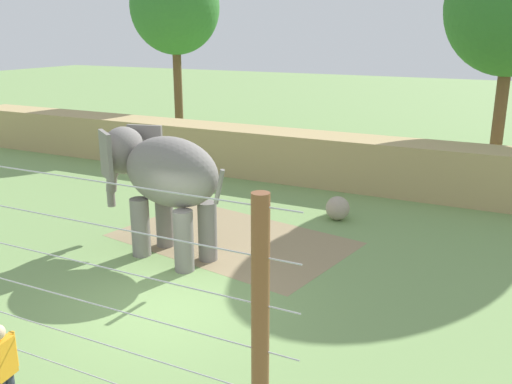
# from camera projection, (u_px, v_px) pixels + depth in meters

# --- Properties ---
(ground_plane) EXTENTS (120.00, 120.00, 0.00)m
(ground_plane) POSITION_uv_depth(u_px,v_px,m) (164.00, 306.00, 11.48)
(ground_plane) COLOR #759956
(dirt_patch) EXTENTS (6.74, 4.88, 0.01)m
(dirt_patch) POSITION_uv_depth(u_px,v_px,m) (232.00, 239.00, 15.12)
(dirt_patch) COLOR #937F5B
(dirt_patch) RESTS_ON ground
(embankment_wall) EXTENTS (36.00, 1.80, 1.80)m
(embankment_wall) POSITION_uv_depth(u_px,v_px,m) (333.00, 160.00, 20.29)
(embankment_wall) COLOR tan
(embankment_wall) RESTS_ON ground
(elephant) EXTENTS (4.16, 2.11, 3.12)m
(elephant) POSITION_uv_depth(u_px,v_px,m) (162.00, 175.00, 13.56)
(elephant) COLOR gray
(elephant) RESTS_ON ground
(enrichment_ball) EXTENTS (0.72, 0.72, 0.72)m
(enrichment_ball) POSITION_uv_depth(u_px,v_px,m) (338.00, 208.00, 16.59)
(enrichment_ball) COLOR tan
(enrichment_ball) RESTS_ON ground
(cable_fence) EXTENTS (8.62, 0.21, 3.80)m
(cable_fence) POSITION_uv_depth(u_px,v_px,m) (27.00, 283.00, 8.16)
(cable_fence) COLOR brown
(cable_fence) RESTS_ON ground
(zookeeper) EXTENTS (0.26, 0.58, 1.67)m
(zookeeper) POSITION_uv_depth(u_px,v_px,m) (3.00, 373.00, 7.68)
(zookeeper) COLOR #33384C
(zookeeper) RESTS_ON ground
(tree_far_left) EXTENTS (4.50, 4.50, 8.94)m
(tree_far_left) POSITION_uv_depth(u_px,v_px,m) (175.00, 7.00, 28.00)
(tree_far_left) COLOR brown
(tree_far_left) RESTS_ON ground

